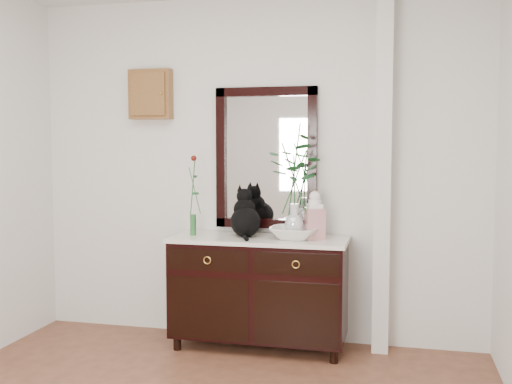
% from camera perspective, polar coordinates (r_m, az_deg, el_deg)
% --- Properties ---
extents(wall_back, '(3.60, 0.04, 2.70)m').
position_cam_1_polar(wall_back, '(4.73, -0.19, 2.17)').
color(wall_back, silver).
rests_on(wall_back, ground).
extents(pilaster, '(0.12, 0.20, 2.70)m').
position_cam_1_polar(pilaster, '(4.51, 12.00, 1.95)').
color(pilaster, silver).
rests_on(pilaster, ground).
extents(sideboard, '(1.33, 0.52, 0.82)m').
position_cam_1_polar(sideboard, '(4.58, 0.29, -8.99)').
color(sideboard, black).
rests_on(sideboard, ground).
extents(wall_mirror, '(0.80, 0.06, 1.10)m').
position_cam_1_polar(wall_mirror, '(4.69, 0.96, 3.25)').
color(wall_mirror, black).
rests_on(wall_mirror, wall_back).
extents(key_cabinet, '(0.35, 0.10, 0.40)m').
position_cam_1_polar(key_cabinet, '(4.97, -10.00, 9.14)').
color(key_cabinet, brown).
rests_on(key_cabinet, wall_back).
extents(cat, '(0.36, 0.39, 0.37)m').
position_cam_1_polar(cat, '(4.53, -1.02, -1.93)').
color(cat, black).
rests_on(cat, sideboard).
extents(lotus_bowl, '(0.37, 0.37, 0.09)m').
position_cam_1_polar(lotus_bowl, '(4.44, 3.65, -3.91)').
color(lotus_bowl, white).
rests_on(lotus_bowl, sideboard).
extents(vase_branches, '(0.53, 0.53, 0.84)m').
position_cam_1_polar(vase_branches, '(4.40, 3.68, 1.22)').
color(vase_branches, silver).
rests_on(vase_branches, lotus_bowl).
extents(bud_vase_rose, '(0.09, 0.09, 0.62)m').
position_cam_1_polar(bud_vase_rose, '(4.60, -6.03, -0.26)').
color(bud_vase_rose, '#2A682F').
rests_on(bud_vase_rose, sideboard).
extents(ginger_jar, '(0.17, 0.17, 0.36)m').
position_cam_1_polar(ginger_jar, '(4.44, 5.61, -2.13)').
color(ginger_jar, white).
rests_on(ginger_jar, sideboard).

